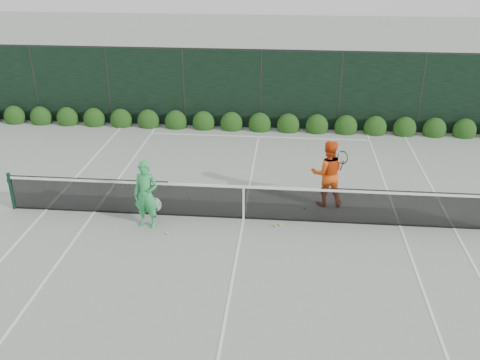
{
  "coord_description": "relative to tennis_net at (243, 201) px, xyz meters",
  "views": [
    {
      "loc": [
        1.08,
        -12.53,
        6.94
      ],
      "look_at": [
        -0.12,
        0.3,
        1.0
      ],
      "focal_mm": 40.0,
      "sensor_mm": 36.0,
      "label": 1
    }
  ],
  "objects": [
    {
      "name": "ground",
      "position": [
        0.02,
        0.0,
        -0.53
      ],
      "size": [
        80.0,
        80.0,
        0.0
      ],
      "primitive_type": "plane",
      "color": "gray",
      "rests_on": "ground"
    },
    {
      "name": "player_man",
      "position": [
        2.25,
        1.07,
        0.42
      ],
      "size": [
        0.99,
        0.8,
        1.9
      ],
      "rotation": [
        0.0,
        0.0,
        3.24
      ],
      "color": "#E95213",
      "rests_on": "ground"
    },
    {
      "name": "hedge_row",
      "position": [
        0.02,
        7.15,
        -0.3
      ],
      "size": [
        31.66,
        0.65,
        0.94
      ],
      "color": "#10330E",
      "rests_on": "ground"
    },
    {
      "name": "player_woman",
      "position": [
        -2.42,
        -0.61,
        0.37
      ],
      "size": [
        0.72,
        0.53,
        1.81
      ],
      "rotation": [
        0.0,
        0.0,
        -0.16
      ],
      "color": "green",
      "rests_on": "ground"
    },
    {
      "name": "court_lines",
      "position": [
        0.02,
        0.0,
        -0.53
      ],
      "size": [
        11.03,
        23.83,
        0.01
      ],
      "color": "white",
      "rests_on": "ground"
    },
    {
      "name": "tennis_net",
      "position": [
        0.0,
        0.0,
        0.0
      ],
      "size": [
        12.9,
        0.1,
        1.07
      ],
      "color": "#113421",
      "rests_on": "ground"
    },
    {
      "name": "windscreen_fence",
      "position": [
        0.02,
        -2.71,
        0.98
      ],
      "size": [
        32.0,
        21.07,
        3.06
      ],
      "color": "black",
      "rests_on": "ground"
    },
    {
      "name": "tennis_balls",
      "position": [
        0.02,
        0.03,
        -0.5
      ],
      "size": [
        3.57,
        2.14,
        0.07
      ],
      "color": "#B8DE31",
      "rests_on": "ground"
    }
  ]
}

